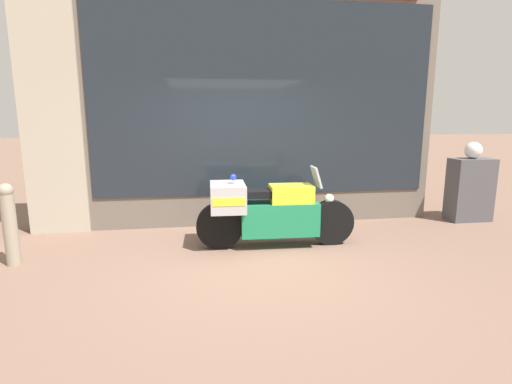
% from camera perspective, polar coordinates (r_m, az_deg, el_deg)
% --- Properties ---
extents(ground_plane, '(60.00, 60.00, 0.00)m').
position_cam_1_polar(ground_plane, '(5.32, 0.30, -9.89)').
color(ground_plane, '#7A5B4C').
extents(shop_building, '(6.87, 0.55, 4.17)m').
position_cam_1_polar(shop_building, '(6.91, -5.98, 12.59)').
color(shop_building, '#6B6056').
rests_on(shop_building, ground).
extents(window_display, '(5.50, 0.30, 2.11)m').
position_cam_1_polar(window_display, '(7.17, 0.76, -0.24)').
color(window_display, slate).
rests_on(window_display, ground).
extents(paramedic_motorcycle, '(2.31, 0.70, 1.17)m').
position_cam_1_polar(paramedic_motorcycle, '(5.74, 1.49, -2.60)').
color(paramedic_motorcycle, black).
rests_on(paramedic_motorcycle, ground).
extents(utility_cabinet, '(0.74, 0.40, 1.13)m').
position_cam_1_polar(utility_cabinet, '(8.16, 28.23, 0.29)').
color(utility_cabinet, '#4C4C51').
rests_on(utility_cabinet, ground).
extents(white_helmet, '(0.29, 0.29, 0.29)m').
position_cam_1_polar(white_helmet, '(8.06, 28.63, 5.25)').
color(white_helmet, white).
rests_on(white_helmet, utility_cabinet).
extents(street_bollard, '(0.18, 0.18, 1.06)m').
position_cam_1_polar(street_bollard, '(5.92, -31.75, -3.82)').
color(street_bollard, gray).
rests_on(street_bollard, ground).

